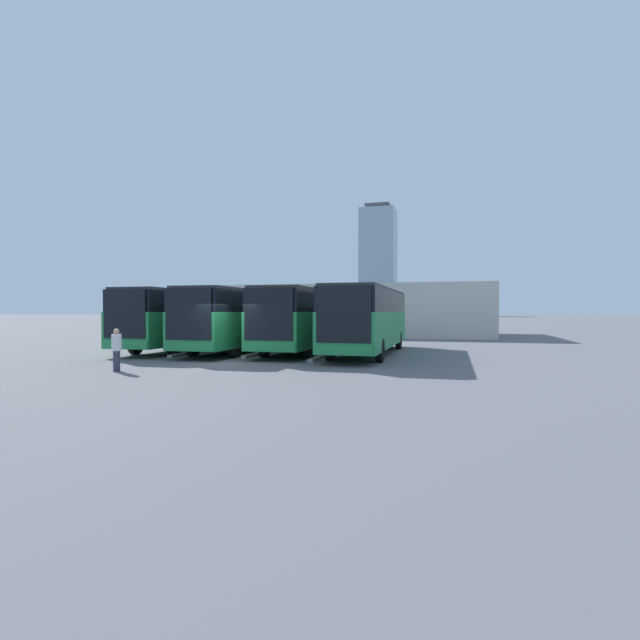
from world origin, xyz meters
The scene contains 11 objects.
ground_plane centered at (0.00, 0.00, 0.00)m, with size 600.00×600.00×0.00m, color #5B5B60.
bus_0 centered at (-5.18, -5.85, 1.85)m, with size 2.60×12.45×3.32m.
curb_divider_0 centered at (-3.45, -4.01, 0.07)m, with size 0.24×6.09×0.15m, color #9E9E99.
bus_1 centered at (-1.73, -6.70, 1.85)m, with size 2.60×12.45×3.32m.
curb_divider_1 centered at (0.00, -4.86, 0.07)m, with size 0.24×6.09×0.15m, color #9E9E99.
bus_2 centered at (1.73, -6.07, 1.85)m, with size 2.60×12.45×3.32m.
curb_divider_2 centered at (3.45, -4.23, 0.07)m, with size 0.24×6.09×0.15m, color #9E9E99.
bus_3 centered at (5.18, -6.39, 1.85)m, with size 2.60×12.45×3.32m.
pedestrian centered at (2.42, 3.83, 0.84)m, with size 0.43×0.43×1.56m.
station_building centered at (0.00, -26.69, 2.28)m, with size 25.12×14.33×4.51m.
office_tower centered at (30.09, -236.92, 27.92)m, with size 17.57×17.57×57.05m.
Camera 1 is at (-9.53, 19.28, 2.19)m, focal length 28.00 mm.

